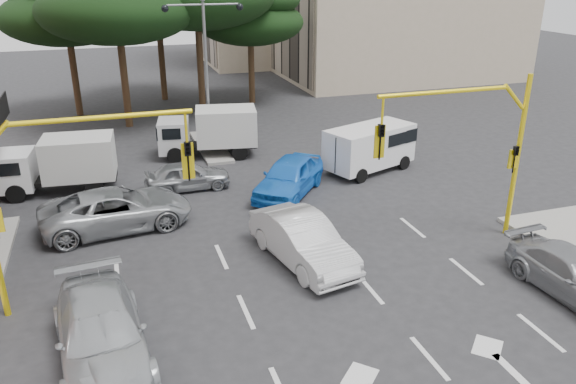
# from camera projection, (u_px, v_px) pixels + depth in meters

# --- Properties ---
(ground) EXTENTS (120.00, 120.00, 0.00)m
(ground) POSITION_uv_depth(u_px,v_px,m) (310.00, 300.00, 16.99)
(ground) COLOR #28282B
(ground) RESTS_ON ground
(median_strip) EXTENTS (1.40, 6.00, 0.15)m
(median_strip) POSITION_uv_depth(u_px,v_px,m) (211.00, 146.00, 31.05)
(median_strip) COLOR gray
(median_strip) RESTS_ON ground
(pine_left_far) EXTENTS (8.32, 8.32, 9.30)m
(pine_left_far) POSITION_uv_depth(u_px,v_px,m) (66.00, 8.00, 35.25)
(pine_left_far) COLOR #382616
(pine_left_far) RESTS_ON ground
(pine_right) EXTENTS (7.49, 7.49, 8.37)m
(pine_right) POSITION_uv_depth(u_px,v_px,m) (251.00, 14.00, 38.96)
(pine_right) COLOR #382616
(pine_right) RESTS_ON ground
(signal_mast_right) EXTENTS (5.79, 0.37, 6.00)m
(signal_mast_right) POSITION_uv_depth(u_px,v_px,m) (478.00, 139.00, 19.23)
(signal_mast_right) COLOR yellow
(signal_mast_right) RESTS_ON ground
(signal_mast_left) EXTENTS (5.79, 0.37, 6.00)m
(signal_mast_left) POSITION_uv_depth(u_px,v_px,m) (53.00, 183.00, 15.33)
(signal_mast_left) COLOR yellow
(signal_mast_left) RESTS_ON ground
(street_lamp_center) EXTENTS (4.16, 0.36, 7.77)m
(street_lamp_center) POSITION_uv_depth(u_px,v_px,m) (205.00, 48.00, 29.04)
(street_lamp_center) COLOR slate
(street_lamp_center) RESTS_ON median_strip
(car_white_hatch) EXTENTS (2.64, 5.13, 1.61)m
(car_white_hatch) POSITION_uv_depth(u_px,v_px,m) (303.00, 240.00, 18.89)
(car_white_hatch) COLOR silver
(car_white_hatch) RESTS_ON ground
(car_blue_compact) EXTENTS (4.54, 4.94, 1.64)m
(car_blue_compact) POSITION_uv_depth(u_px,v_px,m) (289.00, 176.00, 24.54)
(car_blue_compact) COLOR blue
(car_blue_compact) RESTS_ON ground
(car_silver_wagon) EXTENTS (2.67, 5.52, 1.55)m
(car_silver_wagon) POSITION_uv_depth(u_px,v_px,m) (101.00, 333.00, 14.18)
(car_silver_wagon) COLOR #ACB0B4
(car_silver_wagon) RESTS_ON ground
(car_silver_cross_a) EXTENTS (5.88, 3.24, 1.56)m
(car_silver_cross_a) POSITION_uv_depth(u_px,v_px,m) (117.00, 209.00, 21.34)
(car_silver_cross_a) COLOR #9FA2A7
(car_silver_cross_a) RESTS_ON ground
(car_silver_cross_b) EXTENTS (3.79, 1.54, 1.29)m
(car_silver_cross_b) POSITION_uv_depth(u_px,v_px,m) (187.00, 176.00, 25.14)
(car_silver_cross_b) COLOR gray
(car_silver_cross_b) RESTS_ON ground
(car_silver_parked) EXTENTS (2.20, 4.72, 1.33)m
(car_silver_parked) POSITION_uv_depth(u_px,v_px,m) (575.00, 275.00, 17.04)
(car_silver_parked) COLOR gray
(car_silver_parked) RESTS_ON ground
(van_white) EXTENTS (4.92, 3.47, 2.25)m
(van_white) POSITION_uv_depth(u_px,v_px,m) (369.00, 149.00, 27.26)
(van_white) COLOR white
(van_white) RESTS_ON ground
(box_truck_a) EXTENTS (5.17, 2.54, 2.46)m
(box_truck_a) POSITION_uv_depth(u_px,v_px,m) (58.00, 165.00, 24.66)
(box_truck_a) COLOR white
(box_truck_a) RESTS_ON ground
(box_truck_b) EXTENTS (5.43, 3.02, 2.53)m
(box_truck_b) POSITION_uv_depth(u_px,v_px,m) (209.00, 133.00, 29.33)
(box_truck_b) COLOR silver
(box_truck_b) RESTS_ON ground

